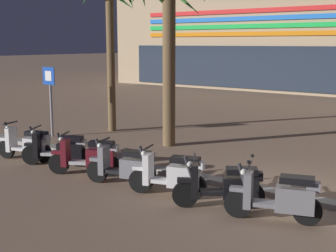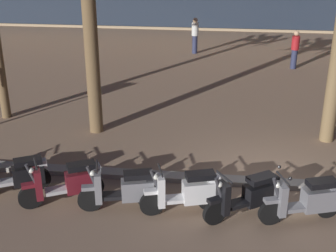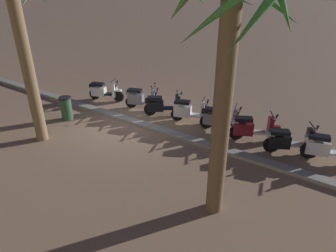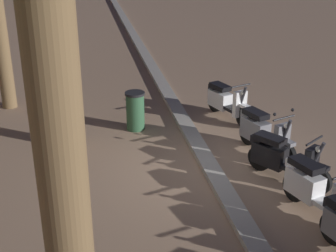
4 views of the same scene
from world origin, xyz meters
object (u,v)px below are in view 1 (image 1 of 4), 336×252
palm_tree_by_mall_entrance (169,9)px  palm_tree_mid_walkway (110,10)px  scooter_maroon_mid_centre (90,157)px  scooter_white_second_in_line (173,175)px  scooter_black_gap_after_mid (60,149)px  scooter_grey_mid_rear (126,166)px  scooter_black_lead_nearest (226,186)px  scooter_grey_tail_end (280,197)px  crossing_sign (50,93)px  scooter_white_far_back (28,145)px

palm_tree_by_mall_entrance → palm_tree_mid_walkway: bearing=166.5°
scooter_maroon_mid_centre → scooter_white_second_in_line: same height
scooter_black_gap_after_mid → palm_tree_by_mall_entrance: bearing=77.6°
scooter_grey_mid_rear → scooter_white_second_in_line: 1.30m
palm_tree_mid_walkway → scooter_black_lead_nearest: bearing=-32.0°
scooter_grey_tail_end → crossing_sign: crossing_sign is taller
palm_tree_mid_walkway → palm_tree_by_mall_entrance: bearing=-13.5°
scooter_grey_tail_end → crossing_sign: bearing=164.4°
scooter_black_gap_after_mid → scooter_grey_tail_end: size_ratio=0.98×
scooter_grey_tail_end → palm_tree_mid_walkway: palm_tree_mid_walkway is taller
scooter_black_gap_after_mid → scooter_maroon_mid_centre: size_ratio=1.00×
scooter_maroon_mid_centre → scooter_grey_mid_rear: size_ratio=0.98×
scooter_black_lead_nearest → palm_tree_by_mall_entrance: bearing=137.7°
scooter_white_far_back → scooter_grey_tail_end: 7.38m
scooter_grey_mid_rear → scooter_black_lead_nearest: same height
scooter_black_lead_nearest → scooter_grey_tail_end: 1.16m
crossing_sign → scooter_grey_tail_end: bearing=-15.6°
scooter_black_gap_after_mid → palm_tree_mid_walkway: (-2.35, 4.47, 3.90)m
scooter_white_second_in_line → palm_tree_mid_walkway: 8.70m
scooter_grey_mid_rear → palm_tree_by_mall_entrance: size_ratio=0.30×
scooter_black_gap_after_mid → scooter_black_lead_nearest: (5.11, -0.19, 0.00)m
scooter_black_gap_after_mid → scooter_black_lead_nearest: same height
scooter_white_second_in_line → crossing_sign: 7.72m
scooter_black_lead_nearest → crossing_sign: (-8.41, 2.62, 1.06)m
scooter_grey_mid_rear → scooter_white_second_in_line: size_ratio=1.01×
scooter_black_gap_after_mid → scooter_grey_mid_rear: 2.58m
scooter_black_gap_after_mid → scooter_white_second_in_line: (3.86, -0.24, 0.03)m
scooter_black_lead_nearest → scooter_maroon_mid_centre: bearing=179.7°
crossing_sign → palm_tree_mid_walkway: size_ratio=0.43×
scooter_black_gap_after_mid → scooter_grey_tail_end: (6.27, -0.25, 0.03)m
scooter_black_gap_after_mid → scooter_maroon_mid_centre: same height
scooter_grey_mid_rear → scooter_white_second_in_line: (1.30, 0.04, 0.01)m
scooter_black_gap_after_mid → scooter_white_second_in_line: bearing=-3.5°
scooter_maroon_mid_centre → scooter_grey_tail_end: 4.97m
scooter_white_second_in_line → crossing_sign: crossing_sign is taller
scooter_white_far_back → palm_tree_mid_walkway: 6.18m
scooter_white_far_back → scooter_black_lead_nearest: bearing=-0.2°
scooter_white_second_in_line → crossing_sign: bearing=159.6°
scooter_maroon_mid_centre → palm_tree_by_mall_entrance: palm_tree_by_mall_entrance is taller
scooter_grey_mid_rear → palm_tree_by_mall_entrance: 5.76m
scooter_grey_mid_rear → crossing_sign: size_ratio=0.71×
scooter_white_far_back → scooter_maroon_mid_centre: bearing=0.0°
scooter_white_far_back → scooter_white_second_in_line: (4.97, -0.07, 0.01)m
scooter_grey_mid_rear → scooter_grey_tail_end: size_ratio=1.00×
scooter_white_far_back → scooter_white_second_in_line: size_ratio=1.04×
scooter_grey_tail_end → palm_tree_mid_walkway: size_ratio=0.30×
crossing_sign → palm_tree_by_mall_entrance: bearing=17.3°
scooter_white_far_back → scooter_black_gap_after_mid: same height
scooter_white_far_back → crossing_sign: 3.56m
palm_tree_by_mall_entrance → scooter_maroon_mid_centre: bearing=-83.0°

